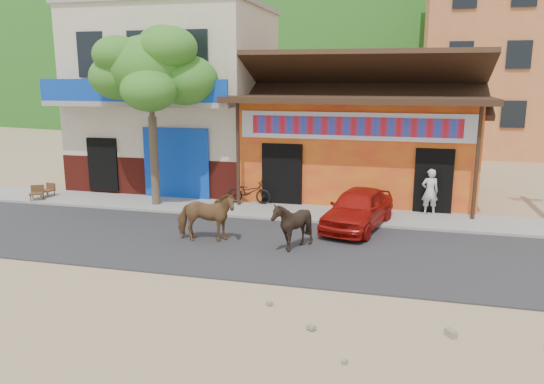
% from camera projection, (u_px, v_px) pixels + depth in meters
% --- Properties ---
extents(ground, '(120.00, 120.00, 0.00)m').
position_uv_depth(ground, '(228.00, 281.00, 11.78)').
color(ground, '#9E825B').
rests_on(ground, ground).
extents(road, '(60.00, 5.00, 0.04)m').
position_uv_depth(road, '(258.00, 246.00, 14.14)').
color(road, '#28282B').
rests_on(road, ground).
extents(sidewalk, '(60.00, 2.00, 0.12)m').
position_uv_depth(sidewalk, '(287.00, 212.00, 17.44)').
color(sidewalk, gray).
rests_on(sidewalk, ground).
extents(dance_club, '(8.00, 6.00, 3.60)m').
position_uv_depth(dance_club, '(361.00, 146.00, 20.37)').
color(dance_club, orange).
rests_on(dance_club, ground).
extents(cafe_building, '(7.00, 6.00, 7.00)m').
position_uv_depth(cafe_building, '(179.00, 99.00, 21.81)').
color(cafe_building, beige).
rests_on(cafe_building, ground).
extents(apartment_front, '(9.00, 9.00, 12.00)m').
position_uv_depth(apartment_front, '(505.00, 49.00, 31.04)').
color(apartment_front, '#CC723F').
rests_on(apartment_front, ground).
extents(hillside, '(100.00, 40.00, 24.00)m').
position_uv_depth(hillside, '(386.00, 21.00, 75.45)').
color(hillside, '#194C14').
rests_on(hillside, ground).
extents(tree, '(3.00, 3.00, 6.00)m').
position_uv_depth(tree, '(152.00, 117.00, 17.70)').
color(tree, '#2D721E').
rests_on(tree, sidewalk).
extents(cow_tan, '(1.75, 1.03, 1.39)m').
position_uv_depth(cow_tan, '(206.00, 217.00, 14.32)').
color(cow_tan, brown).
rests_on(cow_tan, road).
extents(cow_dark, '(1.48, 1.39, 1.32)m').
position_uv_depth(cow_dark, '(292.00, 225.00, 13.65)').
color(cow_dark, black).
rests_on(cow_dark, road).
extents(red_car, '(2.17, 3.74, 1.19)m').
position_uv_depth(red_car, '(358.00, 208.00, 15.60)').
color(red_car, '#A2100B').
rests_on(red_car, road).
extents(scooter, '(1.55, 0.59, 0.80)m').
position_uv_depth(scooter, '(249.00, 192.00, 18.34)').
color(scooter, black).
rests_on(scooter, sidewalk).
extents(pedestrian, '(0.60, 0.47, 1.47)m').
position_uv_depth(pedestrian, '(430.00, 192.00, 16.85)').
color(pedestrian, silver).
rests_on(pedestrian, sidewalk).
extents(cafe_chair_left, '(0.48, 0.48, 0.89)m').
position_uv_depth(cafe_chair_left, '(47.00, 184.00, 19.38)').
color(cafe_chair_left, '#50271A').
rests_on(cafe_chair_left, sidewalk).
extents(cafe_chair_right, '(0.60, 0.60, 0.95)m').
position_uv_depth(cafe_chair_right, '(36.00, 187.00, 18.83)').
color(cafe_chair_right, '#4F2F1A').
rests_on(cafe_chair_right, sidewalk).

